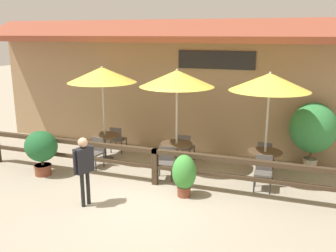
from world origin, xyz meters
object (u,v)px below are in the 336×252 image
object	(u,v)px
chair_near_wallside	(118,138)
chair_far_wallside	(265,154)
dining_table_near	(105,140)
potted_plant_broad_leaf	(41,148)
potted_plant_entrance_palm	(184,174)
chair_far_streetside	(263,171)
chair_middle_streetside	(166,161)
chair_near_streetside	(95,151)
patio_umbrella_middle	(177,79)
dining_table_middle	(176,149)
dining_table_far	(265,157)
patio_umbrella_far	(270,82)
patio_umbrella_near	(102,75)
chair_middle_wallside	(186,146)
potted_plant_corner_fern	(313,129)
pedestrian	(84,163)

from	to	relation	value
chair_near_wallside	chair_far_wallside	bearing A→B (deg)	178.23
dining_table_near	potted_plant_broad_leaf	size ratio (longest dim) A/B	0.72
potted_plant_entrance_palm	potted_plant_broad_leaf	xyz separation A→B (m)	(-4.07, 0.01, 0.20)
potted_plant_broad_leaf	chair_near_wallside	bearing A→B (deg)	67.39
chair_near_wallside	dining_table_near	bearing A→B (deg)	84.17
chair_far_streetside	chair_middle_streetside	bearing A→B (deg)	-179.56
chair_near_streetside	patio_umbrella_middle	size ratio (longest dim) A/B	0.30
patio_umbrella_middle	dining_table_middle	size ratio (longest dim) A/B	3.19
chair_middle_streetside	dining_table_far	bearing A→B (deg)	6.46
dining_table_middle	chair_far_wallside	world-z (taller)	chair_far_wallside
dining_table_middle	patio_umbrella_far	bearing A→B (deg)	1.94
patio_umbrella_near	dining_table_middle	xyz separation A→B (m)	(2.36, -0.12, -1.98)
dining_table_near	chair_middle_wallside	bearing A→B (deg)	14.21
chair_near_wallside	chair_far_streetside	xyz separation A→B (m)	(4.76, -1.43, 0.00)
potted_plant_broad_leaf	potted_plant_corner_fern	bearing A→B (deg)	22.98
chair_far_wallside	potted_plant_entrance_palm	size ratio (longest dim) A/B	0.83
dining_table_middle	pedestrian	world-z (taller)	pedestrian
chair_near_wallside	chair_middle_wallside	bearing A→B (deg)	176.53
patio_umbrella_middle	dining_table_middle	bearing A→B (deg)	180.00
dining_table_near	chair_middle_streetside	distance (m)	2.46
dining_table_far	potted_plant_entrance_palm	distance (m)	2.42
dining_table_middle	dining_table_near	bearing A→B (deg)	177.07
dining_table_far	potted_plant_corner_fern	size ratio (longest dim) A/B	0.46
chair_middle_streetside	potted_plant_corner_fern	world-z (taller)	potted_plant_corner_fern
pedestrian	potted_plant_broad_leaf	bearing A→B (deg)	77.50
patio_umbrella_far	chair_far_streetside	world-z (taller)	patio_umbrella_far
chair_near_wallside	pedestrian	bearing A→B (deg)	105.64
patio_umbrella_middle	pedestrian	size ratio (longest dim) A/B	1.80
dining_table_near	chair_near_streetside	xyz separation A→B (m)	(0.09, -0.72, -0.14)
dining_table_far	patio_umbrella_near	bearing A→B (deg)	179.54
chair_near_streetside	dining_table_far	distance (m)	4.75
chair_near_streetside	chair_far_streetside	xyz separation A→B (m)	(4.74, 0.00, 0.00)
chair_far_streetside	chair_near_streetside	bearing A→B (deg)	177.38
chair_far_wallside	patio_umbrella_near	bearing A→B (deg)	14.62
dining_table_middle	chair_middle_wallside	world-z (taller)	chair_middle_wallside
chair_near_streetside	pedestrian	size ratio (longest dim) A/B	0.54
dining_table_far	dining_table_middle	bearing A→B (deg)	-178.06
patio_umbrella_near	potted_plant_corner_fern	bearing A→B (deg)	11.19
chair_near_wallside	patio_umbrella_far	xyz separation A→B (m)	(4.72, -0.76, 2.12)
patio_umbrella_middle	dining_table_middle	distance (m)	1.98
chair_middle_wallside	patio_umbrella_far	world-z (taller)	patio_umbrella_far
pedestrian	patio_umbrella_far	bearing A→B (deg)	-33.36
chair_middle_wallside	potted_plant_entrance_palm	distance (m)	2.48
potted_plant_entrance_palm	potted_plant_corner_fern	bearing A→B (deg)	45.97
chair_near_wallside	dining_table_middle	world-z (taller)	chair_near_wallside
dining_table_middle	dining_table_far	size ratio (longest dim) A/B	1.00
dining_table_middle	pedestrian	xyz separation A→B (m)	(-1.20, -2.86, 0.40)
dining_table_far	chair_middle_streetside	bearing A→B (deg)	-161.87
chair_middle_wallside	chair_far_streetside	size ratio (longest dim) A/B	1.00
dining_table_middle	chair_far_wallside	size ratio (longest dim) A/B	1.04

